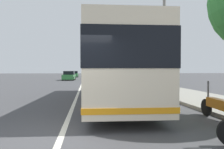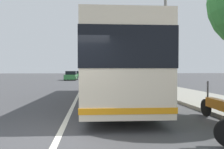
% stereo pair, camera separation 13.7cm
% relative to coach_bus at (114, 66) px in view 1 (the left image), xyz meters
% --- Properties ---
extents(ground_plane, '(220.00, 220.00, 0.00)m').
position_rel_coach_bus_xyz_m(ground_plane, '(-5.52, 2.04, -1.85)').
color(ground_plane, '#424244').
extents(sidewalk_curb, '(110.00, 3.60, 0.14)m').
position_rel_coach_bus_xyz_m(sidewalk_curb, '(4.48, -4.87, -1.78)').
color(sidewalk_curb, gray).
rests_on(sidewalk_curb, ground).
extents(lane_divider_line, '(110.00, 0.16, 0.01)m').
position_rel_coach_bus_xyz_m(lane_divider_line, '(4.48, 2.04, -1.85)').
color(lane_divider_line, silver).
rests_on(lane_divider_line, ground).
extents(coach_bus, '(11.23, 3.14, 3.25)m').
position_rel_coach_bus_xyz_m(coach_bus, '(0.00, 0.00, 0.00)').
color(coach_bus, beige).
rests_on(coach_bus, ground).
extents(motorcycle_by_tree, '(2.19, 0.32, 1.25)m').
position_rel_coach_bus_xyz_m(motorcycle_by_tree, '(-4.58, -2.77, -1.39)').
color(motorcycle_by_tree, black).
rests_on(motorcycle_by_tree, ground).
extents(car_side_street, '(4.07, 1.87, 1.57)m').
position_rel_coach_bus_xyz_m(car_side_street, '(28.05, -0.22, -1.10)').
color(car_side_street, gray).
rests_on(car_side_street, ground).
extents(car_behind_bus, '(4.36, 1.83, 1.50)m').
position_rel_coach_bus_xyz_m(car_behind_bus, '(38.41, 4.50, -1.14)').
color(car_behind_bus, '#2D7238').
rests_on(car_behind_bus, ground).
extents(car_far_distant, '(4.03, 2.02, 1.53)m').
position_rel_coach_bus_xyz_m(car_far_distant, '(23.29, 4.40, -1.15)').
color(car_far_distant, '#2D7238').
rests_on(car_far_distant, ground).
extents(roadside_tree_mid_block, '(2.56, 2.56, 5.91)m').
position_rel_coach_bus_xyz_m(roadside_tree_mid_block, '(9.72, -4.28, 2.74)').
color(roadside_tree_mid_block, brown).
rests_on(roadside_tree_mid_block, ground).
extents(roadside_tree_far_block, '(2.96, 2.96, 5.78)m').
position_rel_coach_bus_xyz_m(roadside_tree_far_block, '(16.38, -5.53, 2.43)').
color(roadside_tree_far_block, brown).
rests_on(roadside_tree_far_block, ground).
extents(utility_pole, '(0.23, 0.23, 8.26)m').
position_rel_coach_bus_xyz_m(utility_pole, '(3.91, -4.36, 2.28)').
color(utility_pole, slate).
rests_on(utility_pole, ground).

